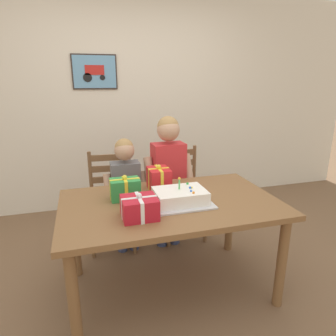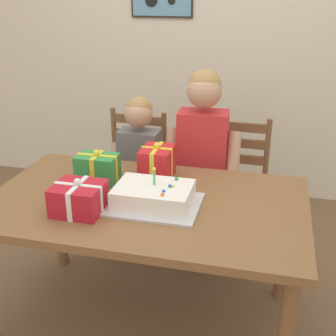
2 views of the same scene
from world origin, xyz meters
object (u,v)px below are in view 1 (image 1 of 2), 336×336
(chair_left, at_px, (112,200))
(gift_box_corner_small, at_px, (139,207))
(chair_right, at_px, (181,192))
(dining_table, at_px, (171,213))
(gift_box_red_large, at_px, (159,179))
(birthday_cake, at_px, (180,197))
(child_younger, at_px, (126,185))
(gift_box_beside_cake, at_px, (125,189))
(child_older, at_px, (168,170))

(chair_left, bearing_deg, gift_box_corner_small, -84.99)
(chair_right, bearing_deg, dining_table, -113.54)
(gift_box_red_large, distance_m, chair_right, 0.75)
(birthday_cake, height_order, child_younger, child_younger)
(gift_box_corner_small, xyz_separation_m, child_younger, (0.03, 0.83, -0.14))
(gift_box_beside_cake, bearing_deg, child_older, 46.31)
(birthday_cake, relative_size, gift_box_beside_cake, 2.00)
(gift_box_beside_cake, height_order, child_younger, child_younger)
(child_older, bearing_deg, dining_table, -104.88)
(dining_table, bearing_deg, birthday_cake, -42.38)
(chair_left, bearing_deg, child_older, -18.81)
(birthday_cake, distance_m, gift_box_beside_cake, 0.41)
(gift_box_beside_cake, height_order, chair_left, gift_box_beside_cake)
(gift_box_corner_small, bearing_deg, gift_box_beside_cake, 97.28)
(dining_table, height_order, chair_left, chair_left)
(child_younger, bearing_deg, chair_left, 124.14)
(chair_left, bearing_deg, gift_box_beside_cake, -86.11)
(gift_box_beside_cake, xyz_separation_m, gift_box_corner_small, (0.04, -0.33, -0.01))
(gift_box_beside_cake, bearing_deg, gift_box_corner_small, -82.72)
(gift_box_red_large, height_order, chair_right, gift_box_red_large)
(chair_left, height_order, child_older, child_older)
(gift_box_beside_cake, bearing_deg, child_younger, 81.52)
(child_older, bearing_deg, birthday_cake, -99.49)
(dining_table, distance_m, gift_box_red_large, 0.33)
(gift_box_beside_cake, relative_size, chair_left, 0.24)
(dining_table, height_order, child_younger, child_younger)
(chair_left, bearing_deg, dining_table, -66.76)
(chair_left, bearing_deg, gift_box_red_large, -58.31)
(gift_box_corner_small, relative_size, chair_right, 0.25)
(gift_box_beside_cake, distance_m, gift_box_corner_small, 0.34)
(dining_table, xyz_separation_m, child_older, (0.17, 0.64, 0.12))
(dining_table, relative_size, birthday_cake, 3.56)
(gift_box_beside_cake, relative_size, child_older, 0.17)
(birthday_cake, xyz_separation_m, gift_box_beside_cake, (-0.36, 0.19, 0.03))
(birthday_cake, distance_m, gift_box_corner_small, 0.35)
(gift_box_beside_cake, height_order, gift_box_corner_small, gift_box_beside_cake)
(gift_box_red_large, relative_size, child_older, 0.17)
(gift_box_corner_small, relative_size, child_younger, 0.21)
(gift_box_red_large, xyz_separation_m, child_younger, (-0.22, 0.37, -0.16))
(gift_box_red_large, distance_m, gift_box_beside_cake, 0.32)
(gift_box_red_large, relative_size, gift_box_corner_small, 0.92)
(child_older, distance_m, child_younger, 0.42)
(gift_box_beside_cake, xyz_separation_m, child_older, (0.48, 0.50, -0.04))
(gift_box_corner_small, bearing_deg, chair_left, 95.01)
(gift_box_beside_cake, relative_size, child_younger, 0.20)
(gift_box_red_large, xyz_separation_m, gift_box_corner_small, (-0.25, -0.46, -0.02))
(gift_box_red_large, xyz_separation_m, chair_right, (0.37, 0.55, -0.36))
(gift_box_red_large, distance_m, gift_box_corner_small, 0.53)
(gift_box_red_large, bearing_deg, chair_left, 121.69)
(dining_table, bearing_deg, gift_box_red_large, 93.27)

